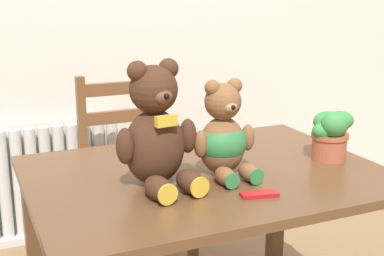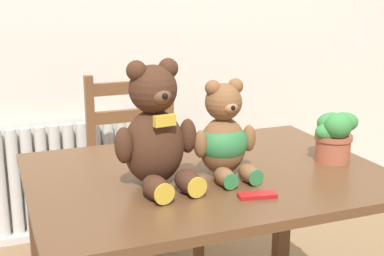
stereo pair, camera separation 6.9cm
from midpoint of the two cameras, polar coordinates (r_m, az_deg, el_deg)
name	(u,v)px [view 2 (the right image)]	position (r m, az deg, el deg)	size (l,w,h in m)	color
radiator	(51,188)	(2.96, -14.20, -6.19)	(0.86, 0.10, 0.62)	silver
dining_table	(207,200)	(1.83, 2.69, -7.68)	(1.17, 0.87, 0.72)	brown
wooden_chair_behind	(140,173)	(2.57, -4.76, -4.81)	(0.44, 0.45, 0.91)	brown
teddy_bear_left	(156,132)	(1.63, -2.69, -0.49)	(0.28, 0.29, 0.39)	#472819
teddy_bear_right	(224,138)	(1.74, 4.57, -1.04)	(0.22, 0.23, 0.32)	brown
potted_plant	(335,133)	(1.95, 15.99, -0.54)	(0.17, 0.15, 0.18)	#B25B3D
chocolate_bar	(257,195)	(1.60, 8.23, -7.13)	(0.11, 0.04, 0.01)	red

